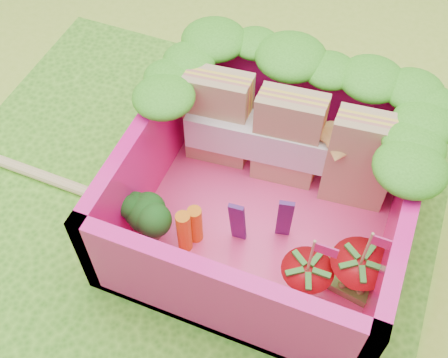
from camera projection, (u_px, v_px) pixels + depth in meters
ground at (169, 227)px, 2.89m from camera, size 14.00×14.00×0.00m
placemat at (169, 226)px, 2.88m from camera, size 2.60×2.60×0.03m
bento_floor at (265, 218)px, 2.86m from camera, size 1.30×1.30×0.05m
bento_box at (268, 190)px, 2.66m from camera, size 1.30×1.30×0.55m
lettuce_ruffle at (303, 77)px, 2.64m from camera, size 1.43×0.77×0.11m
sandwich_stack at (289, 140)px, 2.77m from camera, size 1.07×0.27×0.57m
broccoli at (146, 211)px, 2.62m from camera, size 0.33×0.33×0.27m
carrot_sticks at (189, 228)px, 2.64m from camera, size 0.10×0.14×0.27m
purple_wedges at (261, 221)px, 2.60m from camera, size 0.27×0.13×0.38m
strawberry_left at (305, 281)px, 2.49m from camera, size 0.23×0.23×0.47m
strawberry_right at (355, 276)px, 2.48m from camera, size 0.26×0.26×0.50m
snap_peas at (356, 271)px, 2.62m from camera, size 0.33×0.39×0.05m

